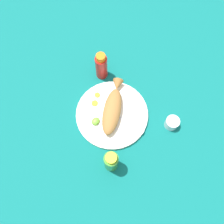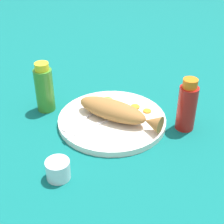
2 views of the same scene
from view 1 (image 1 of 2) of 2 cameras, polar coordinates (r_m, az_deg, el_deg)
name	(u,v)px [view 1 (image 1 of 2)]	position (r m, az deg, el deg)	size (l,w,h in m)	color
ground_plane	(112,115)	(1.11, 0.00, -0.70)	(4.00, 4.00, 0.00)	#0C605B
main_plate	(112,114)	(1.10, 0.00, -0.54)	(0.32, 0.32, 0.02)	white
fried_fish	(113,108)	(1.08, 0.15, 0.86)	(0.26, 0.18, 0.05)	#996633
fork_near	(128,123)	(1.08, 3.64, -2.47)	(0.03, 0.19, 0.00)	silver
fork_far	(120,130)	(1.07, 1.90, -4.13)	(0.08, 0.18, 0.00)	silver
carrot_slice_near	(97,95)	(1.13, -3.37, 3.90)	(0.02, 0.02, 0.00)	orange
carrot_slice_mid	(95,103)	(1.11, -3.98, 2.00)	(0.03, 0.03, 0.00)	orange
lime_wedge_main	(96,121)	(1.08, -3.78, -2.12)	(0.04, 0.03, 0.02)	#6BB233
hot_sauce_bottle_red	(101,66)	(1.14, -2.44, 10.40)	(0.05, 0.05, 0.16)	#B21914
hot_sauce_bottle_green	(111,162)	(0.98, -0.20, -11.26)	(0.06, 0.06, 0.16)	#3D8428
salt_cup	(172,123)	(1.11, 13.50, -2.48)	(0.06, 0.06, 0.05)	silver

